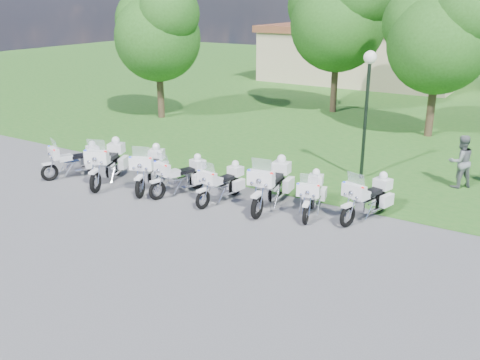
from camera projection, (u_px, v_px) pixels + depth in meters
The scene contains 16 objects.
ground at pixel (221, 223), 15.37m from camera, with size 100.00×100.00×0.00m, color #56575B.
grass_lawn at pixel (440, 90), 36.97m from camera, with size 100.00×48.00×0.01m, color #266820.
motorcycle_0 at pixel (75, 160), 19.20m from camera, with size 1.26×2.09×1.49m.
motorcycle_1 at pixel (108, 162), 18.55m from camera, with size 1.47×2.47×1.75m.
motorcycle_2 at pixel (150, 168), 18.04m from camera, with size 1.40×2.33×1.66m.
motorcycle_3 at pixel (181, 175), 17.52m from camera, with size 1.13×2.18×1.50m.
motorcycle_4 at pixel (222, 183), 16.88m from camera, with size 0.86×2.15×1.45m.
motorcycle_5 at pixel (271, 184), 16.40m from camera, with size 1.05×2.63×1.77m.
motorcycle_6 at pixel (312, 194), 15.94m from camera, with size 1.06×2.11×1.45m.
motorcycle_7 at pixel (368, 197), 15.55m from camera, with size 1.13×2.26×1.55m.
lamp_post at pixel (368, 84), 18.07m from camera, with size 0.44×0.44×4.48m.
tree_0 at pixel (157, 30), 27.32m from camera, with size 5.17×4.41×6.89m.
tree_1 at pixel (338, 15), 28.48m from camera, with size 5.93×5.06×7.91m.
tree_2 at pixel (439, 33), 23.48m from camera, with size 5.26×4.49×7.02m.
building_west at pixel (363, 54), 40.11m from camera, with size 14.56×8.32×4.10m.
bystander_b at pixel (460, 162), 17.99m from camera, with size 0.88×0.69×1.82m, color slate.
Camera 1 is at (7.98, -11.66, 6.20)m, focal length 40.00 mm.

